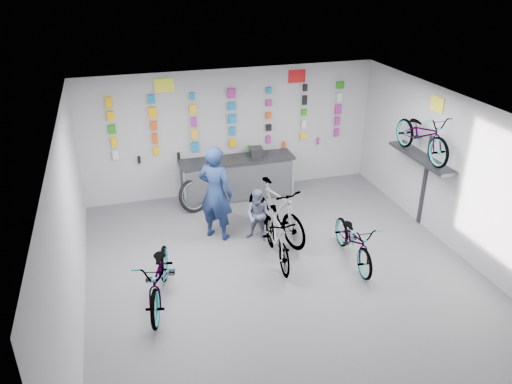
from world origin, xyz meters
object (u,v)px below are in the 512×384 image
object	(u,v)px
bike_left	(160,276)
bike_service	(276,210)
counter	(237,179)
customer	(259,215)
bike_right	(354,240)
clerk	(216,193)
bike_center	(277,237)

from	to	relation	value
bike_left	bike_service	xyz separation A→B (m)	(2.53, 1.50, 0.09)
bike_service	counter	bearing A→B (deg)	81.23
customer	bike_right	bearing A→B (deg)	-5.84
bike_left	bike_service	world-z (taller)	bike_service
counter	customer	distance (m)	2.03
clerk	customer	world-z (taller)	clerk
counter	bike_right	world-z (taller)	counter
bike_left	bike_service	size ratio (longest dim) A/B	0.97
bike_left	clerk	distance (m)	2.32
counter	bike_center	xyz separation A→B (m)	(0.03, -2.86, 0.02)
counter	bike_right	xyz separation A→B (m)	(1.41, -3.28, -0.03)
bike_left	bike_right	size ratio (longest dim) A/B	1.10
bike_center	clerk	world-z (taller)	clerk
bike_left	bike_center	bearing A→B (deg)	28.45
bike_left	clerk	bearing A→B (deg)	66.29
bike_left	bike_right	world-z (taller)	bike_left
counter	clerk	xyz separation A→B (m)	(-0.87, -1.67, 0.51)
bike_center	customer	world-z (taller)	customer
bike_right	clerk	xyz separation A→B (m)	(-2.29, 1.62, 0.54)
bike_right	counter	bearing A→B (deg)	117.75
counter	clerk	world-z (taller)	clerk
bike_center	clerk	distance (m)	1.58
bike_left	bike_right	distance (m)	3.65
bike_service	bike_right	bearing A→B (deg)	-66.34
bike_service	customer	bearing A→B (deg)	169.74
bike_center	bike_service	world-z (taller)	bike_service
counter	customer	size ratio (longest dim) A/B	2.42
bike_left	bike_service	bearing A→B (deg)	43.81
bike_left	customer	size ratio (longest dim) A/B	1.71
counter	bike_left	distance (m)	4.14
counter	customer	xyz separation A→B (m)	(-0.08, -2.03, 0.07)
bike_left	bike_service	distance (m)	2.94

